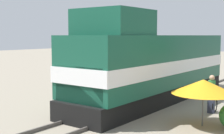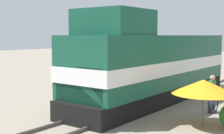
{
  "view_description": "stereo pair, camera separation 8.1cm",
  "coord_description": "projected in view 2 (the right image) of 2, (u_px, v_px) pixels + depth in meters",
  "views": [
    {
      "loc": [
        8.73,
        -13.64,
        3.73
      ],
      "look_at": [
        1.2,
        -3.68,
        2.46
      ],
      "focal_mm": 50.0,
      "sensor_mm": 36.0,
      "label": 1
    },
    {
      "loc": [
        8.79,
        -13.59,
        3.73
      ],
      "look_at": [
        1.2,
        -3.68,
        2.46
      ],
      "focal_mm": 50.0,
      "sensor_mm": 36.0,
      "label": 2
    }
  ],
  "objects": [
    {
      "name": "vendor_umbrella",
      "position": [
        203.0,
        87.0,
        12.67
      ],
      "size": [
        2.59,
        2.59,
        1.95
      ],
      "color": "#4C4C4C",
      "rests_on": "ground_plane"
    },
    {
      "name": "ground_plane",
      "position": [
        136.0,
        106.0,
        16.43
      ],
      "size": [
        120.0,
        120.0,
        0.0
      ],
      "primitive_type": "plane",
      "color": "gray"
    },
    {
      "name": "rail_far",
      "position": [
        148.0,
        107.0,
        15.99
      ],
      "size": [
        0.08,
        30.15,
        0.15
      ],
      "primitive_type": "cube",
      "color": "#4C4742",
      "rests_on": "ground_plane"
    },
    {
      "name": "locomotive",
      "position": [
        153.0,
        66.0,
        17.54
      ],
      "size": [
        3.15,
        13.56,
        4.92
      ],
      "color": "black",
      "rests_on": "ground_plane"
    },
    {
      "name": "rail_near",
      "position": [
        125.0,
        103.0,
        16.85
      ],
      "size": [
        0.08,
        30.15,
        0.15
      ],
      "primitive_type": "cube",
      "color": "#4C4742",
      "rests_on": "ground_plane"
    },
    {
      "name": "person_bystander",
      "position": [
        212.0,
        92.0,
        14.88
      ],
      "size": [
        0.34,
        0.34,
        1.85
      ],
      "color": "#2D3347",
      "rests_on": "ground_plane"
    }
  ]
}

